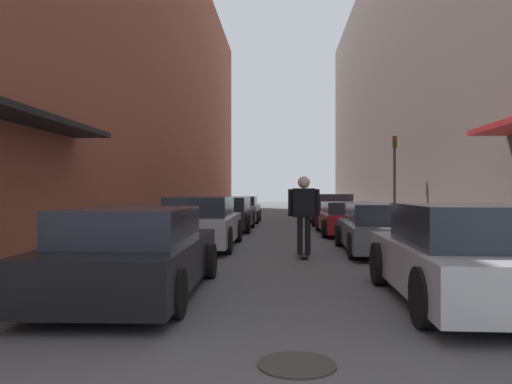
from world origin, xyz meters
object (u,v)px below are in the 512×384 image
parked_car_left_0 (135,253)px  parked_car_right_5 (316,205)px  parked_car_left_3 (239,210)px  manhole_cover (297,365)px  parked_car_right_3 (331,210)px  traffic_light (395,171)px  parked_car_left_1 (202,223)px  parked_car_left_2 (227,214)px  skateboarder (304,207)px  parked_car_right_1 (381,229)px  parked_car_right_2 (347,218)px  parked_car_right_4 (323,208)px  parked_car_right_0 (465,256)px

parked_car_left_0 → parked_car_right_5: 26.99m
parked_car_left_3 → manhole_cover: (2.27, -20.13, -0.62)m
parked_car_left_0 → parked_car_left_3: parked_car_left_0 is taller
parked_car_right_3 → traffic_light: 4.71m
parked_car_left_1 → parked_car_right_3: 10.73m
parked_car_left_2 → skateboarder: (2.65, -7.88, 0.52)m
traffic_light → parked_car_left_3: bearing=141.1°
parked_car_right_1 → parked_car_right_2: bearing=91.9°
parked_car_left_1 → parked_car_right_1: 4.77m
parked_car_right_3 → parked_car_right_2: bearing=-89.8°
skateboarder → manhole_cover: skateboarder is taller
parked_car_right_4 → skateboarder: skateboarder is taller
skateboarder → parked_car_right_5: bearing=85.4°
parked_car_left_2 → parked_car_right_0: 13.33m
parked_car_left_2 → parked_car_right_2: parked_car_left_2 is taller
parked_car_left_1 → skateboarder: size_ratio=2.51×
parked_car_right_5 → traffic_light: bearing=-82.1°
parked_car_right_1 → parked_car_right_2: 5.30m
parked_car_right_5 → manhole_cover: size_ratio=5.81×
parked_car_right_2 → parked_car_left_1: bearing=-135.6°
parked_car_right_2 → traffic_light: size_ratio=1.34×
parked_car_right_0 → traffic_light: 12.66m
parked_car_left_1 → skateboarder: 3.39m
parked_car_right_5 → traffic_light: (2.01, -14.56, 1.69)m
manhole_cover → traffic_light: traffic_light is taller
parked_car_right_5 → parked_car_left_0: bearing=-99.6°
parked_car_left_0 → parked_car_right_2: bearing=67.1°
parked_car_right_1 → skateboarder: 2.34m
parked_car_left_2 → parked_car_right_2: (4.45, -1.49, -0.07)m
parked_car_left_2 → parked_car_left_1: bearing=-90.5°
parked_car_left_3 → parked_car_right_2: parked_car_left_3 is taller
parked_car_right_0 → manhole_cover: (-2.36, -2.52, -0.65)m
parked_car_left_3 → parked_car_right_4: parked_car_left_3 is taller
parked_car_right_1 → manhole_cover: (-2.35, -8.23, -0.58)m
parked_car_left_2 → parked_car_right_2: bearing=-18.5°
parked_car_left_0 → parked_car_left_1: parked_car_left_1 is taller
skateboarder → traffic_light: size_ratio=0.53×
parked_car_right_2 → traffic_light: 3.00m
parked_car_left_3 → parked_car_right_3: (4.42, -1.27, 0.05)m
parked_car_right_1 → skateboarder: skateboarder is taller
parked_car_right_0 → skateboarder: 5.05m
parked_car_left_1 → parked_car_left_2: parked_car_left_1 is taller
parked_car_right_1 → manhole_cover: 8.58m
parked_car_left_1 → parked_car_right_5: size_ratio=1.16×
parked_car_right_1 → skateboarder: size_ratio=2.31×
parked_car_right_1 → parked_car_right_4: 16.12m
parked_car_left_2 → parked_car_right_1: bearing=-55.7°
parked_car_right_0 → parked_car_right_2: 11.01m
parked_car_right_2 → parked_car_left_2: bearing=161.5°
parked_car_right_3 → parked_car_right_4: (0.04, 5.48, -0.10)m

